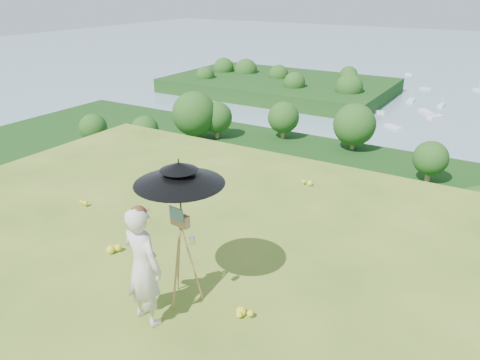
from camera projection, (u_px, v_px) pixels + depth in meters
The scene contains 12 objects.
ground at pixel (142, 334), 5.90m from camera, with size 14.00×14.00×0.00m, color #4A6F1F.
forest_slope at pixel (416, 357), 44.77m from camera, with size 140.00×56.00×22.00m, color #10380F.
shoreline_tier at pixel (462, 240), 79.02m from camera, with size 170.00×28.00×8.00m, color slate.
peninsula at pixel (279, 79), 175.12m from camera, with size 90.00×60.00×12.00m, color #10380F, non-canonical shape.
slope_trees at pixel (440, 229), 39.32m from camera, with size 110.00×50.00×6.00m, color #284E17, non-canonical shape.
harbor_town at pixel (469, 205), 76.49m from camera, with size 110.00×22.00×5.00m, color silver, non-canonical shape.
moored_boats at pixel (459, 109), 151.86m from camera, with size 140.00×140.00×0.70m, color white, non-canonical shape.
wildflowers at pixel (155, 319), 6.07m from camera, with size 10.00×10.50×0.12m, color yellow, non-canonical shape.
painter at pixel (143, 266), 5.84m from camera, with size 0.60×0.39×1.65m, color beige.
field_easel at pixel (182, 255), 6.28m from camera, with size 0.55×0.55×1.45m, color olive, non-canonical shape.
sun_umbrella at pixel (180, 192), 5.95m from camera, with size 1.16×1.16×0.89m, color black, non-canonical shape.
painter_cap at pixel (138, 211), 5.54m from camera, with size 0.21×0.25×0.10m, color #CC7370, non-canonical shape.
Camera 1 is at (3.48, -3.36, 4.09)m, focal length 35.00 mm.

